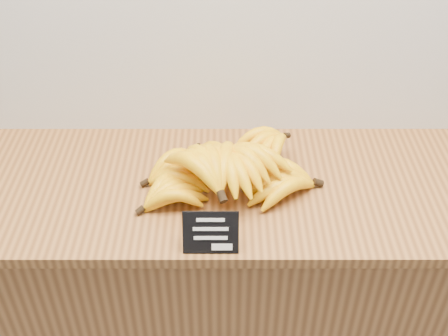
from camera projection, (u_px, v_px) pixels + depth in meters
counter at (224, 298)px, 1.78m from camera, size 1.40×0.50×0.90m
counter_top at (224, 187)px, 1.49m from camera, size 1.48×0.54×0.03m
chalkboard_sign at (211, 233)px, 1.27m from camera, size 0.13×0.04×0.10m
banana_pile at (226, 168)px, 1.43m from camera, size 0.48×0.31×0.13m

